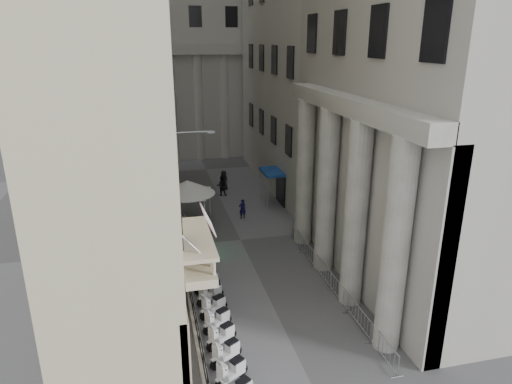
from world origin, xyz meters
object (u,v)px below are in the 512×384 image
Objects in this scene: pedestrian_a at (242,209)px; pedestrian_b at (222,186)px; info_kiosk at (205,244)px; street_lamp at (183,180)px; security_tent at (183,186)px.

pedestrian_b reaches higher than pedestrian_a.
pedestrian_a is (3.75, 6.04, -0.06)m from info_kiosk.
street_lamp is at bearing 32.50° from pedestrian_a.
security_tent reaches higher than info_kiosk.
street_lamp is at bearing 78.86° from pedestrian_b.
security_tent is 6.90m from pedestrian_b.
pedestrian_a is 5.99m from pedestrian_b.
pedestrian_a is (4.89, 4.20, -3.98)m from street_lamp.
pedestrian_a is at bearing 38.74° from info_kiosk.
pedestrian_b is at bearing 66.78° from street_lamp.
security_tent is at bearing -15.49° from pedestrian_a.
street_lamp is 5.07× the size of pedestrian_a.
info_kiosk is 0.90× the size of pedestrian_b.
security_tent is 5.08m from pedestrian_a.
street_lamp is 7.58m from pedestrian_a.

